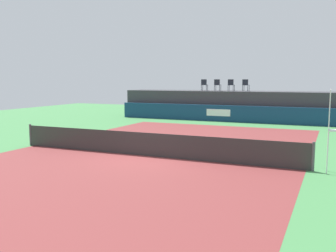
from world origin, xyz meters
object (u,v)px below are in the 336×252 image
Objects in this scene: spectator_chair_far_left at (204,84)px; net_post_far at (313,157)px; spectator_chair_left at (217,84)px; umpire_chair at (332,125)px; spectator_chair_right at (246,85)px; tennis_ball at (107,138)px; spectator_chair_center at (231,85)px; net_post_near at (30,135)px.

net_post_far is at bearing -59.47° from spectator_chair_far_left.
net_post_far is at bearing -62.49° from spectator_chair_left.
spectator_chair_left is 0.32× the size of umpire_chair.
tennis_ball is at bearing -110.13° from spectator_chair_right.
spectator_chair_right is at bearing 0.40° from spectator_chair_center.
net_post_near is at bearing -126.25° from tennis_ball.
spectator_chair_far_left is 12.42m from tennis_ball.
net_post_far is at bearing -16.82° from tennis_ball.
spectator_chair_left reaches higher than tennis_ball.
net_post_near reaches higher than tennis_ball.
umpire_chair is at bearing -16.03° from tennis_ball.
spectator_chair_far_left reaches higher than umpire_chair.
spectator_chair_far_left is at bearing -177.14° from spectator_chair_center.
spectator_chair_left is at bearing -173.79° from spectator_chair_right.
spectator_chair_center is at bearing 114.06° from net_post_far.
tennis_ball is at bearing 53.75° from net_post_near.
spectator_chair_center reaches higher than net_post_far.
umpire_chair is 40.59× the size of tennis_ball.
spectator_chair_far_left is at bearing 120.53° from net_post_far.
spectator_chair_right is 16.81m from net_post_near.
spectator_chair_far_left and spectator_chair_center have the same top height.
spectator_chair_left is at bearing 119.08° from umpire_chair.
net_post_far reaches higher than tennis_ball.
spectator_chair_far_left is 1.00× the size of spectator_chair_right.
umpire_chair reaches higher than net_post_far.
umpire_chair is (9.46, -15.14, -1.11)m from spectator_chair_far_left.
net_post_near is (-5.59, -15.25, -2.19)m from spectator_chair_center.
spectator_chair_far_left is 1.00× the size of spectator_chair_left.
net_post_near is at bearing -106.95° from spectator_chair_left.
umpire_chair is at bearing 0.09° from net_post_far.
spectator_chair_center is 16.84m from net_post_far.
spectator_chair_right is 0.89× the size of net_post_far.
spectator_chair_far_left is 0.89× the size of net_post_near.
spectator_chair_far_left is 13.06× the size of tennis_ball.
spectator_chair_far_left is at bearing 77.09° from net_post_near.
spectator_chair_left is 1.04m from spectator_chair_center.
spectator_chair_left is at bearing -6.15° from spectator_chair_far_left.
spectator_chair_far_left and spectator_chair_left have the same top height.
spectator_chair_right is 0.32× the size of umpire_chair.
spectator_chair_left is 13.06× the size of tennis_ball.
spectator_chair_far_left reaches higher than net_post_near.
spectator_chair_right is at bearing 112.16° from umpire_chair.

